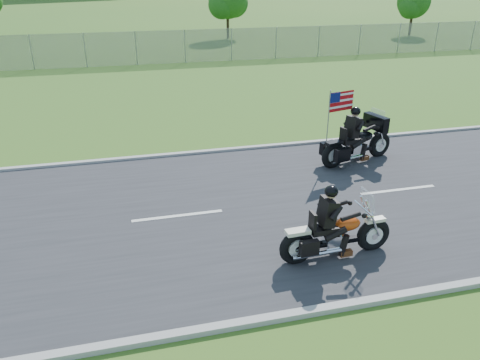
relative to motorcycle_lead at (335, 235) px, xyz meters
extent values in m
plane|color=#29591B|center=(-0.96, 2.49, -0.53)|extent=(420.00, 420.00, 0.00)
cube|color=#28282B|center=(-0.96, 2.49, -0.51)|extent=(120.00, 8.00, 0.04)
cube|color=#9E9B93|center=(-0.96, 6.54, -0.48)|extent=(120.00, 0.18, 0.12)
cube|color=#9E9B93|center=(-0.96, -1.56, -0.48)|extent=(120.00, 0.18, 0.12)
cube|color=gray|center=(-5.96, 22.49, 0.47)|extent=(60.00, 0.03, 2.00)
cylinder|color=#382316|center=(5.04, 32.49, 0.73)|extent=(0.22, 0.22, 2.52)
sphere|color=#1A5316|center=(5.68, 32.97, 2.26)|extent=(2.40, 2.40, 2.40)
sphere|color=#1A5316|center=(4.48, 32.09, 2.17)|extent=(2.24, 2.24, 2.24)
cylinder|color=#382316|center=(21.04, 30.49, 0.59)|extent=(0.22, 0.22, 2.24)
sphere|color=#1A5316|center=(21.04, 30.49, 2.27)|extent=(2.80, 2.80, 2.80)
sphere|color=#1A5316|center=(21.60, 30.91, 1.95)|extent=(2.10, 2.10, 2.10)
sphere|color=#1A5316|center=(20.55, 30.14, 1.87)|extent=(1.96, 1.96, 1.96)
torus|color=black|center=(0.91, 0.04, -0.14)|extent=(0.77, 0.22, 0.76)
torus|color=black|center=(-0.83, -0.04, -0.14)|extent=(0.77, 0.22, 0.76)
ellipsoid|color=#C1400E|center=(0.27, 0.01, 0.23)|extent=(0.59, 0.35, 0.29)
cube|color=black|center=(-0.27, -0.01, 0.18)|extent=(0.58, 0.33, 0.12)
cube|color=black|center=(-0.22, -0.01, 0.59)|extent=(0.27, 0.42, 0.57)
sphere|color=black|center=(-0.16, -0.01, 1.03)|extent=(0.29, 0.29, 0.28)
cube|color=silver|center=(0.68, 0.03, 0.72)|extent=(0.06, 0.47, 0.41)
torus|color=black|center=(3.78, 4.92, -0.12)|extent=(0.84, 0.41, 0.82)
torus|color=black|center=(1.97, 4.41, -0.12)|extent=(0.84, 0.41, 0.82)
ellipsoid|color=black|center=(3.11, 4.73, 0.28)|extent=(0.69, 0.51, 0.31)
cube|color=black|center=(2.56, 4.58, 0.24)|extent=(0.68, 0.48, 0.13)
cube|color=black|center=(2.61, 4.59, 0.67)|extent=(0.37, 0.50, 0.61)
sphere|color=black|center=(2.66, 4.61, 1.15)|extent=(0.37, 0.37, 0.30)
cube|color=black|center=(3.52, 4.84, 0.67)|extent=(0.47, 0.92, 0.44)
cube|color=#B70C11|center=(2.23, 4.72, 1.44)|extent=(0.86, 0.26, 0.58)
camera|label=1|loc=(-3.90, -7.56, 5.04)|focal=35.00mm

